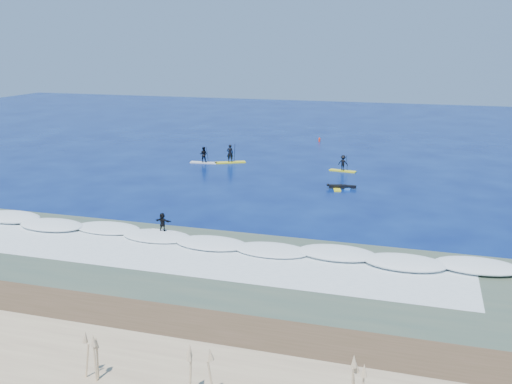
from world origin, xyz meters
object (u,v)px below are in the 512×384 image
(prone_paddler_far, at_px, (348,187))
(marker_buoy, at_px, (319,140))
(prone_paddler_near, at_px, (337,187))
(sup_paddler_left, at_px, (230,156))
(sup_paddler_right, at_px, (343,164))
(sup_paddler_center, at_px, (204,156))
(wave_surfer, at_px, (163,223))

(prone_paddler_far, relative_size, marker_buoy, 2.88)
(prone_paddler_near, distance_m, marker_buoy, 24.06)
(prone_paddler_far, bearing_deg, prone_paddler_near, 103.65)
(prone_paddler_far, height_order, marker_buoy, marker_buoy)
(prone_paddler_far, bearing_deg, sup_paddler_left, 58.54)
(sup_paddler_right, height_order, prone_paddler_near, sup_paddler_right)
(sup_paddler_left, relative_size, sup_paddler_center, 1.12)
(sup_paddler_center, bearing_deg, sup_paddler_right, -2.44)
(prone_paddler_far, bearing_deg, marker_buoy, 13.53)
(sup_paddler_right, distance_m, prone_paddler_far, 6.91)
(prone_paddler_near, relative_size, marker_buoy, 3.56)
(prone_paddler_near, bearing_deg, sup_paddler_left, 44.32)
(sup_paddler_center, distance_m, sup_paddler_right, 14.82)
(sup_paddler_left, relative_size, wave_surfer, 1.71)
(sup_paddler_right, xyz_separation_m, prone_paddler_far, (1.45, -6.73, -0.61))
(prone_paddler_far, height_order, wave_surfer, wave_surfer)
(marker_buoy, bearing_deg, prone_paddler_near, -75.88)
(prone_paddler_far, bearing_deg, sup_paddler_right, 9.18)
(marker_buoy, bearing_deg, sup_paddler_center, -119.58)
(marker_buoy, bearing_deg, wave_surfer, -95.08)
(prone_paddler_near, relative_size, wave_surfer, 1.19)
(sup_paddler_left, xyz_separation_m, wave_surfer, (3.31, -23.31, 0.07))
(sup_paddler_center, xyz_separation_m, wave_surfer, (5.96, -22.38, 0.03))
(sup_paddler_right, bearing_deg, marker_buoy, 117.16)
(prone_paddler_near, distance_m, prone_paddler_far, 1.02)
(sup_paddler_left, height_order, marker_buoy, sup_paddler_left)
(wave_surfer, bearing_deg, prone_paddler_far, 60.58)
(prone_paddler_far, bearing_deg, sup_paddler_center, 65.38)
(sup_paddler_left, height_order, wave_surfer, sup_paddler_left)
(sup_paddler_right, relative_size, prone_paddler_near, 1.20)
(wave_surfer, bearing_deg, marker_buoy, 88.40)
(marker_buoy, bearing_deg, prone_paddler_far, -73.46)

